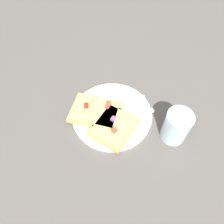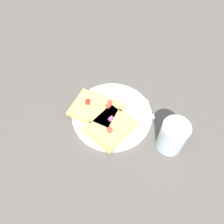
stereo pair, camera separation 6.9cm
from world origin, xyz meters
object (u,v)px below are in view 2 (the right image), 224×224
Objects in this scene: fork at (113,105)px; drinking_glass at (173,136)px; pizza_slice_corner at (111,127)px; plate at (112,115)px; pizza_slice_main at (96,109)px; knife at (128,121)px.

drinking_glass is (0.18, -0.12, 0.04)m from fork.
plate is at bearing -141.60° from pizza_slice_corner.
pizza_slice_corner is (0.05, -0.06, -0.00)m from pizza_slice_main.
pizza_slice_corner reaches higher than knife.
pizza_slice_main is (-0.05, 0.01, 0.02)m from plate.
fork is at bearing 90.19° from plate.
drinking_glass is at bearing 133.24° from fork.
pizza_slice_corner is (-0.05, -0.03, 0.01)m from knife.
knife is 0.11m from pizza_slice_main.
drinking_glass is at bearing -1.80° from pizza_slice_main.
fork is 0.08m from knife.
fork is at bearing 47.00° from pizza_slice_main.
pizza_slice_corner reaches higher than fork.
pizza_slice_main is 0.08m from pizza_slice_corner.
knife is 1.15× the size of pizza_slice_corner.
drinking_glass is at bearing 136.40° from knife.
drinking_glass reaches higher than pizza_slice_main.
knife is at bearing 120.34° from fork.
pizza_slice_main is 1.06× the size of pizza_slice_corner.
pizza_slice_corner is at bearing 169.24° from drinking_glass.
pizza_slice_main is at bearing 158.04° from drinking_glass.
pizza_slice_main reaches higher than knife.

